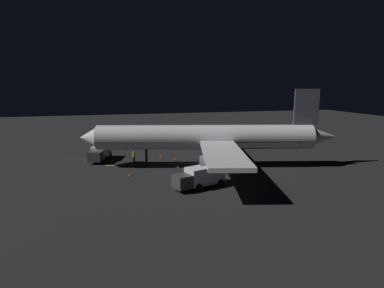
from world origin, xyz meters
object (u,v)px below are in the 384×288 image
(baggage_truck, at_px, (100,153))
(traffic_cone_near_left, at_px, (130,174))
(traffic_cone_under_wing, at_px, (161,156))
(traffic_cone_near_right, at_px, (178,166))
(ground_crew_worker, at_px, (134,156))
(catering_truck, at_px, (201,177))
(airliner, at_px, (209,138))
(traffic_cone_far, at_px, (175,159))

(baggage_truck, xyz_separation_m, traffic_cone_near_left, (-10.59, -3.99, -0.98))
(traffic_cone_near_left, height_order, traffic_cone_under_wing, same)
(traffic_cone_near_right, bearing_deg, traffic_cone_under_wing, 10.51)
(ground_crew_worker, xyz_separation_m, traffic_cone_under_wing, (1.78, -4.64, -0.64))
(catering_truck, xyz_separation_m, traffic_cone_under_wing, (16.92, 1.98, -1.05))
(airliner, relative_size, traffic_cone_far, 68.87)
(airliner, bearing_deg, traffic_cone_far, 39.15)
(baggage_truck, distance_m, traffic_cone_under_wing, 9.89)
(baggage_truck, xyz_separation_m, traffic_cone_far, (-3.07, -11.71, -0.98))
(airliner, distance_m, traffic_cone_under_wing, 10.40)
(baggage_truck, relative_size, traffic_cone_near_left, 11.68)
(traffic_cone_near_left, height_order, traffic_cone_far, same)
(traffic_cone_near_right, xyz_separation_m, traffic_cone_far, (4.87, -0.56, 0.00))
(airliner, xyz_separation_m, baggage_truck, (8.17, 15.86, -3.03))
(traffic_cone_under_wing, distance_m, traffic_cone_far, 3.02)
(baggage_truck, distance_m, traffic_cone_near_left, 11.36)
(airliner, distance_m, traffic_cone_near_left, 12.77)
(baggage_truck, height_order, traffic_cone_near_right, baggage_truck)
(airliner, relative_size, ground_crew_worker, 21.77)
(baggage_truck, relative_size, traffic_cone_far, 11.68)
(traffic_cone_near_right, bearing_deg, ground_crew_worker, 47.66)
(baggage_truck, relative_size, ground_crew_worker, 3.69)
(ground_crew_worker, xyz_separation_m, traffic_cone_far, (-0.57, -6.54, -0.64))
(catering_truck, xyz_separation_m, traffic_cone_near_right, (9.70, 0.65, -1.05))
(airliner, distance_m, catering_truck, 10.73)
(baggage_truck, distance_m, ground_crew_worker, 5.76)
(catering_truck, relative_size, traffic_cone_far, 12.26)
(traffic_cone_near_left, distance_m, traffic_cone_under_wing, 11.46)
(catering_truck, height_order, traffic_cone_far, catering_truck)
(traffic_cone_under_wing, bearing_deg, traffic_cone_near_right, -169.49)
(traffic_cone_near_right, relative_size, traffic_cone_far, 1.00)
(catering_truck, distance_m, ground_crew_worker, 16.53)
(traffic_cone_near_right, distance_m, traffic_cone_far, 4.91)
(airliner, relative_size, traffic_cone_under_wing, 68.87)
(traffic_cone_near_right, bearing_deg, baggage_truck, 54.54)
(catering_truck, bearing_deg, traffic_cone_near_left, 47.93)
(traffic_cone_near_left, xyz_separation_m, traffic_cone_under_wing, (9.87, -5.83, 0.00))
(traffic_cone_near_left, bearing_deg, baggage_truck, 20.62)
(baggage_truck, bearing_deg, traffic_cone_near_right, -125.46)
(traffic_cone_far, bearing_deg, traffic_cone_near_right, 173.44)
(baggage_truck, relative_size, catering_truck, 0.95)
(airliner, height_order, catering_truck, airliner)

